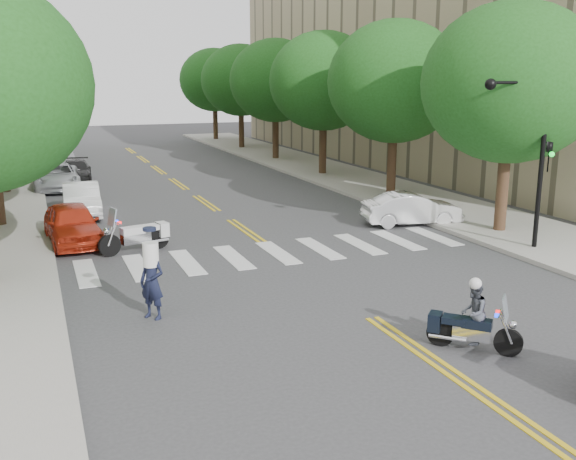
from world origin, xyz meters
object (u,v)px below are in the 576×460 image
motorcycle_police (471,318)px  motorcycle_parked (140,235)px  convertible (412,209)px  officer_standing (152,282)px

motorcycle_police → motorcycle_parked: size_ratio=0.67×
motorcycle_police → convertible: 12.21m
motorcycle_police → officer_standing: officer_standing is taller
motorcycle_police → motorcycle_parked: (-5.27, 10.85, -0.17)m
motorcycle_parked → officer_standing: size_ratio=1.33×
motorcycle_parked → convertible: motorcycle_parked is taller
officer_standing → convertible: 13.18m
motorcycle_parked → officer_standing: (-0.73, -6.43, 0.36)m
motorcycle_parked → officer_standing: officer_standing is taller
motorcycle_police → convertible: bearing=-161.5°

